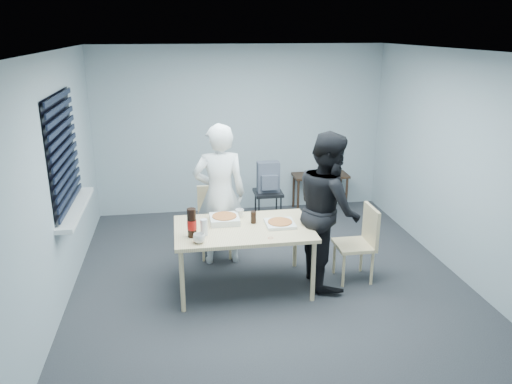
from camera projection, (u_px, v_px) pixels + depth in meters
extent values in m
plane|color=#29292D|center=(269.00, 280.00, 5.86)|extent=(5.00, 5.00, 0.00)
plane|color=white|center=(272.00, 51.00, 5.05)|extent=(5.00, 5.00, 0.00)
plane|color=#A1AFB5|center=(241.00, 130.00, 7.80)|extent=(4.50, 0.00, 4.50)
plane|color=#A1AFB5|center=(345.00, 285.00, 3.11)|extent=(4.50, 0.00, 4.50)
plane|color=#A1AFB5|center=(55.00, 184.00, 5.12)|extent=(0.00, 5.00, 5.00)
plane|color=#A1AFB5|center=(460.00, 166.00, 5.80)|extent=(0.00, 5.00, 5.00)
plane|color=black|center=(62.00, 151.00, 5.41)|extent=(0.00, 1.30, 1.30)
cube|color=black|center=(65.00, 151.00, 5.42)|extent=(0.04, 1.30, 1.25)
cube|color=silver|center=(76.00, 208.00, 5.63)|extent=(0.18, 1.42, 0.05)
cube|color=beige|center=(243.00, 229.00, 5.50)|extent=(1.51, 0.96, 0.04)
cylinder|color=beige|center=(182.00, 281.00, 5.12)|extent=(0.05, 0.05, 0.69)
cylinder|color=beige|center=(181.00, 248.00, 5.91)|extent=(0.05, 0.05, 0.69)
cylinder|color=beige|center=(313.00, 271.00, 5.33)|extent=(0.05, 0.05, 0.69)
cylinder|color=beige|center=(295.00, 240.00, 6.12)|extent=(0.05, 0.05, 0.69)
cube|color=beige|center=(215.00, 224.00, 6.41)|extent=(0.42, 0.42, 0.04)
cube|color=beige|center=(214.00, 201.00, 6.51)|extent=(0.42, 0.04, 0.44)
cylinder|color=beige|center=(203.00, 246.00, 6.29)|extent=(0.03, 0.03, 0.41)
cylinder|color=beige|center=(202.00, 236.00, 6.61)|extent=(0.03, 0.03, 0.41)
cylinder|color=beige|center=(230.00, 244.00, 6.34)|extent=(0.03, 0.03, 0.41)
cylinder|color=beige|center=(227.00, 234.00, 6.66)|extent=(0.03, 0.03, 0.41)
cube|color=beige|center=(354.00, 245.00, 5.77)|extent=(0.42, 0.42, 0.04)
cube|color=beige|center=(371.00, 225.00, 5.73)|extent=(0.04, 0.42, 0.44)
cylinder|color=beige|center=(343.00, 271.00, 5.66)|extent=(0.03, 0.03, 0.41)
cylinder|color=beige|center=(334.00, 258.00, 5.98)|extent=(0.03, 0.03, 0.41)
cylinder|color=beige|center=(372.00, 268.00, 5.71)|extent=(0.03, 0.03, 0.41)
cylinder|color=beige|center=(361.00, 256.00, 6.03)|extent=(0.03, 0.03, 0.41)
imported|color=white|center=(220.00, 195.00, 6.08)|extent=(0.65, 0.42, 1.77)
imported|color=black|center=(328.00, 209.00, 5.61)|extent=(0.47, 0.86, 1.77)
cube|color=#372417|center=(320.00, 175.00, 8.01)|extent=(0.88, 0.39, 0.04)
cylinder|color=#372417|center=(298.00, 197.00, 7.90)|extent=(0.04, 0.04, 0.55)
cylinder|color=#372417|center=(294.00, 191.00, 8.19)|extent=(0.04, 0.04, 0.55)
cylinder|color=#372417|center=(346.00, 194.00, 8.02)|extent=(0.04, 0.04, 0.55)
cylinder|color=#372417|center=(340.00, 189.00, 8.31)|extent=(0.04, 0.04, 0.55)
cube|color=black|center=(268.00, 193.00, 7.27)|extent=(0.40, 0.40, 0.04)
cylinder|color=black|center=(259.00, 215.00, 7.19)|extent=(0.04, 0.04, 0.51)
cylinder|color=black|center=(255.00, 208.00, 7.49)|extent=(0.04, 0.04, 0.51)
cylinder|color=black|center=(281.00, 214.00, 7.24)|extent=(0.04, 0.04, 0.51)
cylinder|color=black|center=(276.00, 206.00, 7.54)|extent=(0.04, 0.04, 0.51)
cube|color=slate|center=(268.00, 177.00, 7.20)|extent=(0.32, 0.17, 0.44)
cube|color=slate|center=(270.00, 183.00, 7.11)|extent=(0.23, 0.06, 0.21)
cube|color=silver|center=(224.00, 221.00, 5.63)|extent=(0.32, 0.32, 0.03)
cube|color=silver|center=(224.00, 218.00, 5.62)|extent=(0.32, 0.32, 0.03)
cylinder|color=#CC7F38|center=(224.00, 216.00, 5.61)|extent=(0.28, 0.28, 0.01)
cube|color=silver|center=(280.00, 224.00, 5.55)|extent=(0.32, 0.32, 0.03)
cylinder|color=#CC7F38|center=(280.00, 222.00, 5.54)|extent=(0.27, 0.27, 0.01)
imported|color=silver|center=(199.00, 238.00, 5.08)|extent=(0.17, 0.17, 0.10)
imported|color=silver|center=(240.00, 213.00, 5.78)|extent=(0.10, 0.10, 0.09)
cylinder|color=black|center=(253.00, 217.00, 5.59)|extent=(0.08, 0.08, 0.14)
cylinder|color=black|center=(192.00, 223.00, 5.20)|extent=(0.09, 0.09, 0.31)
cylinder|color=red|center=(192.00, 225.00, 5.20)|extent=(0.10, 0.10, 0.10)
cylinder|color=silver|center=(204.00, 227.00, 5.26)|extent=(0.09, 0.09, 0.18)
torus|color=red|center=(271.00, 238.00, 5.21)|extent=(0.07, 0.07, 0.00)
cube|color=white|center=(312.00, 175.00, 7.97)|extent=(0.21, 0.28, 0.00)
cube|color=black|center=(333.00, 172.00, 8.06)|extent=(0.16, 0.14, 0.06)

